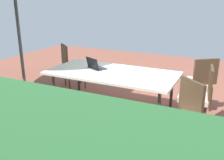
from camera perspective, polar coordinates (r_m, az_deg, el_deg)
The scene contains 8 objects.
ground_plane at distance 4.62m, azimuth -0.00°, elevation -7.01°, with size 10.00×10.00×0.02m, color #935442.
dining_table at distance 4.37m, azimuth -0.00°, elevation 1.27°, with size 2.22×1.10×0.73m.
chair_northwest at distance 3.33m, azimuth 15.12°, elevation -7.37°, with size 0.59×0.59×0.98m.
chair_west at distance 4.08m, azimuth 18.94°, elevation -2.96°, with size 0.48×0.47×0.98m.
chair_southwest at distance 4.72m, azimuth 19.23°, elevation -0.15°, with size 0.58×0.58×0.98m.
chair_southeast at distance 5.70m, azimuth -9.10°, elevation 3.68°, with size 0.58×0.59×0.98m.
laptop at distance 4.54m, azimuth -3.73°, elevation 3.08°, with size 0.39×0.36×0.21m.
cup at distance 4.50m, azimuth 2.46°, elevation 2.90°, with size 0.07×0.07×0.08m, color white.
Camera 1 is at (-1.83, 3.76, 1.95)m, focal length 40.57 mm.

